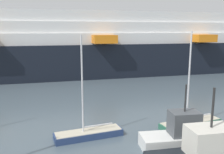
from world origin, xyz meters
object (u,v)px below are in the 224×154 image
sailboat_2 (89,133)px  cruise_ship (45,46)px  sailboat_5 (191,122)px  fishing_boat_0 (181,135)px  fishing_boat_1 (206,154)px

sailboat_2 → cruise_ship: size_ratio=0.07×
sailboat_2 → cruise_ship: cruise_ship is taller
sailboat_5 → fishing_boat_0: size_ratio=1.45×
sailboat_2 → cruise_ship: 27.36m
fishing_boat_1 → fishing_boat_0: bearing=93.4°
sailboat_2 → fishing_boat_1: 7.90m
sailboat_5 → fishing_boat_0: bearing=40.8°
cruise_ship → sailboat_5: bearing=-67.8°
fishing_boat_1 → cruise_ship: size_ratio=0.06×
sailboat_2 → fishing_boat_1: bearing=128.3°
fishing_boat_1 → cruise_ship: 33.76m
fishing_boat_1 → cruise_ship: (-9.93, 32.01, 3.99)m
sailboat_5 → sailboat_2: bearing=-8.3°
sailboat_5 → cruise_ship: 29.38m
fishing_boat_0 → fishing_boat_1: (0.12, -2.62, 0.01)m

